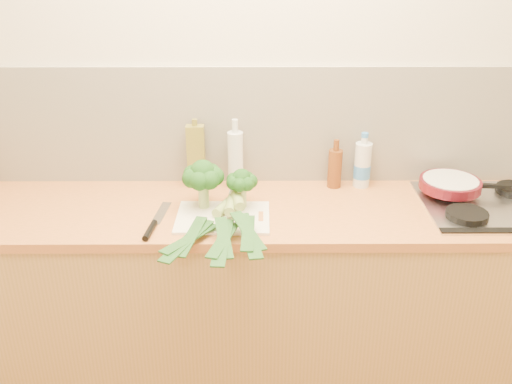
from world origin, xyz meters
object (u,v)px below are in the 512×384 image
at_px(chopping_board, 223,217).
at_px(skillet, 451,184).
at_px(chefs_knife, 153,226).
at_px(gas_hob, 492,204).

distance_m(chopping_board, skillet, 1.02).
relative_size(chefs_knife, skillet, 0.88).
xyz_separation_m(chefs_knife, skillet, (1.27, 0.29, 0.05)).
distance_m(gas_hob, skillet, 0.19).
height_order(gas_hob, skillet, skillet).
xyz_separation_m(chopping_board, chefs_knife, (-0.28, -0.08, 0.00)).
distance_m(gas_hob, chopping_board, 1.15).
distance_m(chefs_knife, skillet, 1.31).
bearing_deg(skillet, gas_hob, -29.94).
xyz_separation_m(gas_hob, chopping_board, (-1.15, -0.10, -0.01)).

